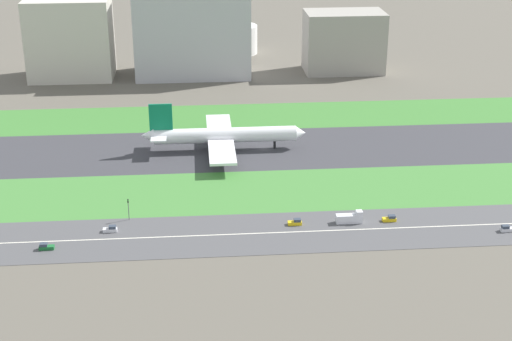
{
  "coord_description": "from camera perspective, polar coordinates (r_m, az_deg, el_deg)",
  "views": [
    {
      "loc": [
        -26.73,
        -283.59,
        109.32
      ],
      "look_at": [
        -6.06,
        -36.5,
        6.0
      ],
      "focal_mm": 53.63,
      "sensor_mm": 36.0,
      "label": 1
    }
  ],
  "objects": [
    {
      "name": "highway_centerline",
      "position": [
        238.73,
        2.19,
        -4.62
      ],
      "size": [
        266.0,
        0.5,
        0.01
      ],
      "primitive_type": "cube",
      "color": "silver",
      "rests_on": "highway"
    },
    {
      "name": "ground_plane",
      "position": [
        305.11,
        0.56,
        1.62
      ],
      "size": [
        800.0,
        800.0,
        0.0
      ],
      "primitive_type": "plane",
      "color": "#5B564C"
    },
    {
      "name": "car_4",
      "position": [
        243.24,
        2.96,
        -3.88
      ],
      "size": [
        4.4,
        1.8,
        2.0
      ],
      "color": "yellow",
      "rests_on": "highway"
    },
    {
      "name": "airliner",
      "position": [
        301.91,
        -2.62,
        2.63
      ],
      "size": [
        65.0,
        56.0,
        19.7
      ],
      "color": "white",
      "rests_on": "runway"
    },
    {
      "name": "grass_median_north",
      "position": [
        343.53,
        -0.07,
        4.07
      ],
      "size": [
        280.0,
        36.0,
        0.1
      ],
      "primitive_type": "cube",
      "color": "#3D7A33",
      "rests_on": "ground_plane"
    },
    {
      "name": "car_3",
      "position": [
        248.93,
        9.95,
        -3.56
      ],
      "size": [
        4.4,
        1.8,
        2.0
      ],
      "color": "yellow",
      "rests_on": "highway"
    },
    {
      "name": "truck_0",
      "position": [
        245.73,
        7.02,
        -3.54
      ],
      "size": [
        8.4,
        2.5,
        4.0
      ],
      "color": "silver",
      "rests_on": "highway"
    },
    {
      "name": "highway",
      "position": [
        238.75,
        2.19,
        -4.63
      ],
      "size": [
        280.0,
        28.0,
        0.1
      ],
      "primitive_type": "cube",
      "color": "#4C4C4F",
      "rests_on": "ground_plane"
    },
    {
      "name": "fuel_tank_west",
      "position": [
        454.72,
        -1.48,
        9.76
      ],
      "size": [
        24.79,
        24.79,
        16.32
      ],
      "primitive_type": "cylinder",
      "color": "silver",
      "rests_on": "ground_plane"
    },
    {
      "name": "runway",
      "position": [
        305.09,
        0.56,
        1.63
      ],
      "size": [
        280.0,
        46.0,
        0.1
      ],
      "primitive_type": "cube",
      "color": "#38383D",
      "rests_on": "ground_plane"
    },
    {
      "name": "car_1",
      "position": [
        251.4,
        18.21,
        -4.15
      ],
      "size": [
        4.4,
        1.8,
        2.0
      ],
      "rotation": [
        0.0,
        0.0,
        3.14
      ],
      "color": "silver",
      "rests_on": "highway"
    },
    {
      "name": "traffic_light",
      "position": [
        248.03,
        -9.49,
        -2.76
      ],
      "size": [
        0.36,
        0.5,
        7.2
      ],
      "color": "#4C4C51",
      "rests_on": "highway"
    },
    {
      "name": "car_2",
      "position": [
        242.86,
        -10.78,
        -4.32
      ],
      "size": [
        4.4,
        1.8,
        2.0
      ],
      "color": "silver",
      "rests_on": "highway"
    },
    {
      "name": "car_0",
      "position": [
        236.86,
        -15.4,
        -5.5
      ],
      "size": [
        4.4,
        1.8,
        2.0
      ],
      "rotation": [
        0.0,
        0.0,
        3.14
      ],
      "color": "#19662D",
      "rests_on": "highway"
    },
    {
      "name": "terminal_building",
      "position": [
        412.25,
        -13.69,
        9.57
      ],
      "size": [
        42.53,
        29.59,
        41.3
      ],
      "primitive_type": "cube",
      "color": "beige",
      "rests_on": "ground_plane"
    },
    {
      "name": "hangar_building",
      "position": [
        406.58,
        -4.79,
        10.47
      ],
      "size": [
        59.48,
        32.85,
        48.62
      ],
      "primitive_type": "cube",
      "color": "#B2B2B7",
      "rests_on": "ground_plane"
    },
    {
      "name": "grass_median_south",
      "position": [
        267.41,
        1.37,
        -1.5
      ],
      "size": [
        280.0,
        36.0,
        0.1
      ],
      "primitive_type": "cube",
      "color": "#427F38",
      "rests_on": "ground_plane"
    },
    {
      "name": "office_tower",
      "position": [
        416.23,
        6.56,
        9.52
      ],
      "size": [
        41.69,
        24.59,
        32.0
      ],
      "primitive_type": "cube",
      "color": "#9E998E",
      "rests_on": "ground_plane"
    }
  ]
}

